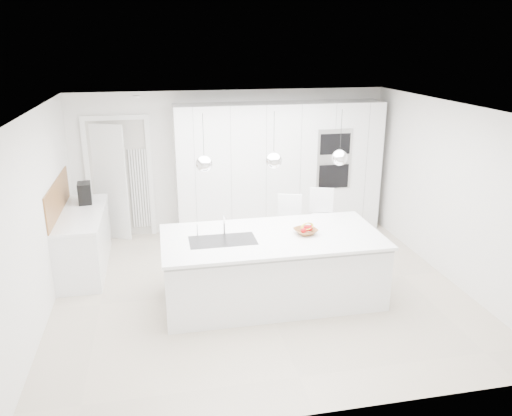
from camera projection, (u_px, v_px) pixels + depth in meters
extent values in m
plane|color=beige|center=(260.00, 289.00, 6.95)|extent=(5.50, 5.50, 0.00)
plane|color=white|center=(232.00, 162.00, 8.88)|extent=(5.50, 0.00, 5.50)
plane|color=white|center=(39.00, 218.00, 6.04)|extent=(0.00, 5.00, 5.00)
plane|color=white|center=(261.00, 108.00, 6.16)|extent=(5.50, 5.50, 0.00)
cube|color=white|center=(279.00, 169.00, 8.78)|extent=(3.60, 0.60, 2.30)
cube|color=white|center=(105.00, 183.00, 8.47)|extent=(0.76, 0.38, 2.00)
cube|color=white|center=(84.00, 242.00, 7.47)|extent=(0.60, 1.80, 0.86)
cube|color=white|center=(81.00, 214.00, 7.33)|extent=(0.62, 1.82, 0.04)
cube|color=#915F30|center=(58.00, 197.00, 7.19)|extent=(0.02, 1.80, 0.50)
cube|color=white|center=(272.00, 270.00, 6.55)|extent=(2.80, 1.20, 0.86)
cube|color=white|center=(272.00, 237.00, 6.46)|extent=(2.84, 1.40, 0.04)
cylinder|color=white|center=(224.00, 224.00, 6.43)|extent=(0.02, 0.02, 0.30)
sphere|color=white|center=(204.00, 164.00, 5.93)|extent=(0.20, 0.20, 0.20)
sphere|color=white|center=(274.00, 161.00, 6.09)|extent=(0.20, 0.20, 0.20)
sphere|color=white|center=(340.00, 158.00, 6.25)|extent=(0.20, 0.20, 0.20)
imported|color=#915F30|center=(306.00, 231.00, 6.49)|extent=(0.37, 0.37, 0.07)
cube|color=black|center=(85.00, 193.00, 7.69)|extent=(0.22, 0.32, 0.32)
sphere|color=red|center=(310.00, 228.00, 6.51)|extent=(0.08, 0.08, 0.08)
sphere|color=red|center=(307.00, 228.00, 6.49)|extent=(0.08, 0.08, 0.08)
sphere|color=red|center=(303.00, 230.00, 6.43)|extent=(0.08, 0.08, 0.08)
torus|color=yellow|center=(307.00, 226.00, 6.46)|extent=(0.22, 0.16, 0.20)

